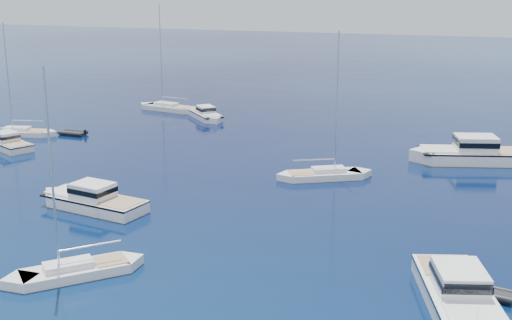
{
  "coord_description": "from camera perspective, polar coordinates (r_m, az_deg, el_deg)",
  "views": [
    {
      "loc": [
        19.15,
        -30.47,
        17.77
      ],
      "look_at": [
        -0.24,
        24.63,
        2.2
      ],
      "focal_mm": 47.73,
      "sensor_mm": 36.0,
      "label": 1
    }
  ],
  "objects": [
    {
      "name": "ground",
      "position": [
        40.13,
        -11.67,
        -11.69
      ],
      "size": [
        400.0,
        400.0,
        0.0
      ],
      "primitive_type": "plane",
      "color": "navy",
      "rests_on": "ground"
    },
    {
      "name": "motor_cruiser_horizon",
      "position": [
        89.74,
        -4.18,
        3.46
      ],
      "size": [
        7.55,
        7.72,
        2.17
      ],
      "primitive_type": null,
      "rotation": [
        0.0,
        0.0,
        3.91
      ],
      "color": "white",
      "rests_on": "ground"
    },
    {
      "name": "sailboat_centre",
      "position": [
        63.02,
        5.76,
        -1.53
      ],
      "size": [
        9.45,
        6.75,
        13.89
      ],
      "primitive_type": null,
      "rotation": [
        0.0,
        0.0,
        5.22
      ],
      "color": "silver",
      "rests_on": "ground"
    },
    {
      "name": "tender_grey_near",
      "position": [
        42.32,
        18.85,
        -10.76
      ],
      "size": [
        3.31,
        2.29,
        0.95
      ],
      "primitive_type": null,
      "rotation": [
        0.0,
        0.0,
        4.51
      ],
      "color": "black",
      "rests_on": "ground"
    },
    {
      "name": "tender_yellow",
      "position": [
        57.43,
        -13.3,
        -3.52
      ],
      "size": [
        3.76,
        3.4,
        0.95
      ],
      "primitive_type": null,
      "rotation": [
        0.0,
        0.0,
        0.96
      ],
      "color": "yellow",
      "rests_on": "ground"
    },
    {
      "name": "motor_cruiser_distant",
      "position": [
        71.62,
        17.61,
        -0.16
      ],
      "size": [
        13.68,
        7.47,
        3.43
      ],
      "primitive_type": null,
      "rotation": [
        0.0,
        0.0,
        1.85
      ],
      "color": "silver",
      "rests_on": "ground"
    },
    {
      "name": "motor_cruiser_far_l",
      "position": [
        78.93,
        -20.18,
        0.98
      ],
      "size": [
        9.06,
        6.32,
        2.3
      ],
      "primitive_type": null,
      "rotation": [
        0.0,
        0.0,
        1.11
      ],
      "color": "silver",
      "rests_on": "ground"
    },
    {
      "name": "motor_cruiser_centre",
      "position": [
        56.18,
        -13.59,
        -3.95
      ],
      "size": [
        10.76,
        4.92,
        2.72
      ],
      "primitive_type": null,
      "rotation": [
        0.0,
        0.0,
        1.4
      ],
      "color": "white",
      "rests_on": "ground"
    },
    {
      "name": "sailboat_mid_l",
      "position": [
        84.58,
        -19.11,
        1.96
      ],
      "size": [
        9.5,
        4.4,
        13.52
      ],
      "primitive_type": null,
      "rotation": [
        0.0,
        0.0,
        1.8
      ],
      "color": "silver",
      "rests_on": "ground"
    },
    {
      "name": "motor_cruiser_right",
      "position": [
        40.41,
        16.6,
        -11.83
      ],
      "size": [
        6.66,
        11.97,
        3.0
      ],
      "primitive_type": null,
      "rotation": [
        0.0,
        0.0,
        3.44
      ],
      "color": "white",
      "rests_on": "ground"
    },
    {
      "name": "sailboat_fore",
      "position": [
        44.12,
        -14.9,
        -9.36
      ],
      "size": [
        8.11,
        8.3,
        13.54
      ],
      "primitive_type": null,
      "rotation": [
        0.0,
        0.0,
        2.38
      ],
      "color": "white",
      "rests_on": "ground"
    },
    {
      "name": "sailboat_far_l",
      "position": [
        96.11,
        -7.33,
        4.15
      ],
      "size": [
        10.6,
        4.53,
        15.12
      ],
      "primitive_type": null,
      "rotation": [
        0.0,
        0.0,
        1.39
      ],
      "color": "silver",
      "rests_on": "ground"
    },
    {
      "name": "tender_grey_far",
      "position": [
        82.99,
        -15.09,
        2.04
      ],
      "size": [
        3.44,
        1.95,
        0.95
      ],
      "primitive_type": null,
      "rotation": [
        0.0,
        0.0,
        1.56
      ],
      "color": "black",
      "rests_on": "ground"
    }
  ]
}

